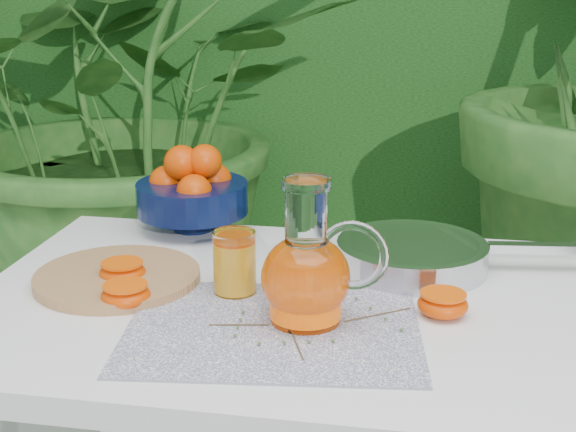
% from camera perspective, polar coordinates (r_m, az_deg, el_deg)
% --- Properties ---
extents(potted_plant_left, '(2.13, 2.13, 1.68)m').
position_cam_1_polar(potted_plant_left, '(2.63, -10.79, 8.13)').
color(potted_plant_left, '#235B1F').
rests_on(potted_plant_left, ground).
extents(white_table, '(1.00, 0.70, 0.75)m').
position_cam_1_polar(white_table, '(1.31, -0.16, -9.13)').
color(white_table, white).
rests_on(white_table, ground).
extents(placemat, '(0.46, 0.38, 0.00)m').
position_cam_1_polar(placemat, '(1.17, -1.06, -7.96)').
color(placemat, '#0C1448').
rests_on(placemat, white_table).
extents(cutting_board, '(0.31, 0.31, 0.02)m').
position_cam_1_polar(cutting_board, '(1.36, -12.03, -4.29)').
color(cutting_board, '#AB7A4D').
rests_on(cutting_board, white_table).
extents(fruit_bowl, '(0.28, 0.28, 0.17)m').
position_cam_1_polar(fruit_bowl, '(1.59, -6.84, 1.81)').
color(fruit_bowl, black).
rests_on(fruit_bowl, white_table).
extents(juice_pitcher, '(0.19, 0.14, 0.22)m').
position_cam_1_polar(juice_pitcher, '(1.16, 1.40, -4.10)').
color(juice_pitcher, white).
rests_on(juice_pitcher, white_table).
extents(juice_tumbler, '(0.09, 0.09, 0.10)m').
position_cam_1_polar(juice_tumbler, '(1.27, -3.81, -3.39)').
color(juice_tumbler, white).
rests_on(juice_tumbler, white_table).
extents(saute_pan, '(0.47, 0.29, 0.05)m').
position_cam_1_polar(saute_pan, '(1.40, 8.97, -2.68)').
color(saute_pan, silver).
rests_on(saute_pan, white_table).
extents(orange_halves, '(0.61, 0.18, 0.04)m').
position_cam_1_polar(orange_halves, '(1.26, -4.44, -5.25)').
color(orange_halves, '#DA4002').
rests_on(orange_halves, white_table).
extents(thyme_sprigs, '(0.29, 0.21, 0.01)m').
position_cam_1_polar(thyme_sprigs, '(1.17, 1.47, -7.83)').
color(thyme_sprigs, brown).
rests_on(thyme_sprigs, white_table).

